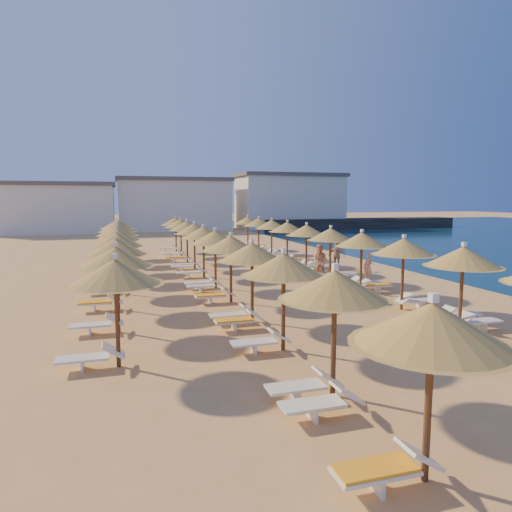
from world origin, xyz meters
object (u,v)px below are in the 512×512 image
object	(u,v)px
parasol_row_east	(331,235)
beachgoer_c	(336,256)
jetty	(360,223)
parasol_row_west	(215,238)
beachgoer_b	(320,262)
beachgoer_a	(368,267)

from	to	relation	value
parasol_row_east	beachgoer_c	bearing A→B (deg)	58.83
jetty	parasol_row_east	distance (m)	45.20
jetty	parasol_row_west	size ratio (longest dim) A/B	0.85
beachgoer_c	jetty	bearing A→B (deg)	99.38
beachgoer_c	beachgoer_b	bearing A→B (deg)	-90.48
jetty	beachgoer_a	distance (m)	44.78
beachgoer_b	beachgoer_c	bearing A→B (deg)	99.66
beachgoer_a	jetty	bearing A→B (deg)	136.31
jetty	parasol_row_east	size ratio (longest dim) A/B	0.85
parasol_row_east	beachgoer_c	size ratio (longest dim) A/B	19.98
beachgoer_a	beachgoer_c	distance (m)	4.33
parasol_row_east	beachgoer_a	size ratio (longest dim) A/B	22.06
parasol_row_west	beachgoer_a	xyz separation A→B (m)	(8.16, -0.67, -1.70)
beachgoer_b	beachgoer_a	bearing A→B (deg)	10.81
parasol_row_west	beachgoer_a	size ratio (longest dim) A/B	22.06
jetty	beachgoer_a	bearing A→B (deg)	-119.81
parasol_row_west	beachgoer_b	xyz separation A→B (m)	(6.15, 1.03, -1.55)
beachgoer_a	beachgoer_c	bearing A→B (deg)	161.29
parasol_row_west	parasol_row_east	bearing A→B (deg)	0.00
parasol_row_east	parasol_row_west	xyz separation A→B (m)	(-6.25, 0.00, 0.00)
beachgoer_c	beachgoer_b	distance (m)	3.49
parasol_row_east	beachgoer_b	world-z (taller)	parasol_row_east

